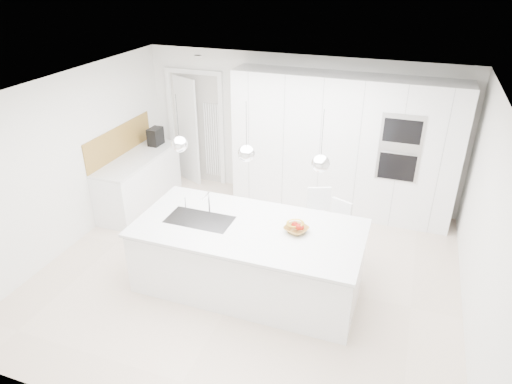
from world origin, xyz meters
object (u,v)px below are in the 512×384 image
(fruit_bowl, at_px, (296,230))
(bar_stool_right, at_px, (338,236))
(bar_stool_left, at_px, (315,225))
(island_base, at_px, (248,260))
(espresso_machine, at_px, (155,136))

(fruit_bowl, height_order, bar_stool_right, same)
(bar_stool_left, distance_m, bar_stool_right, 0.37)
(fruit_bowl, distance_m, bar_stool_right, 0.95)
(fruit_bowl, bearing_deg, island_base, -167.68)
(bar_stool_left, bearing_deg, fruit_bowl, -116.22)
(fruit_bowl, distance_m, bar_stool_left, 0.94)
(island_base, xyz_separation_m, espresso_machine, (-2.53, 2.12, 0.62))
(island_base, relative_size, bar_stool_right, 2.89)
(fruit_bowl, relative_size, bar_stool_right, 0.29)
(island_base, xyz_separation_m, bar_stool_right, (0.99, 0.86, 0.05))
(espresso_machine, relative_size, bar_stool_right, 0.32)
(espresso_machine, xyz_separation_m, bar_stool_right, (3.52, -1.26, -0.57))
(fruit_bowl, height_order, espresso_machine, espresso_machine)
(espresso_machine, height_order, bar_stool_right, espresso_machine)
(island_base, xyz_separation_m, fruit_bowl, (0.59, 0.13, 0.50))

